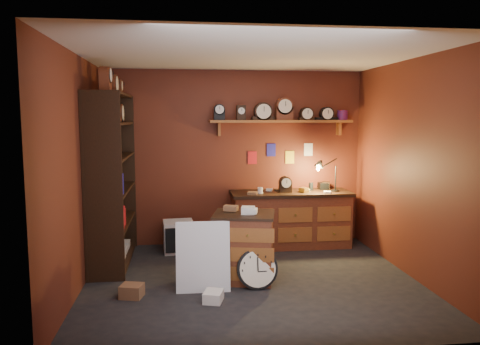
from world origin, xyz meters
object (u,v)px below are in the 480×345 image
Objects in this scene: low_cabinet at (244,244)px; big_round_clock at (257,269)px; workbench at (291,216)px; shelving_unit at (110,172)px.

low_cabinet reaches higher than big_round_clock.
low_cabinet is (-0.92, -1.41, -0.03)m from workbench.
workbench is at bearing 65.00° from big_round_clock.
big_round_clock is (1.82, -1.23, -1.02)m from shelving_unit.
big_round_clock is at bearing -34.07° from shelving_unit.
shelving_unit is 2.78m from workbench.
low_cabinet is 1.92× the size of big_round_clock.
workbench reaches higher than low_cabinet.
shelving_unit reaches higher than workbench.
shelving_unit is 1.40× the size of workbench.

